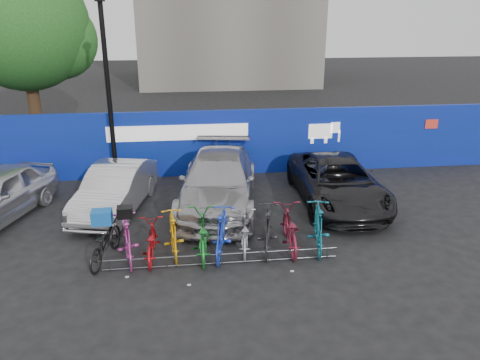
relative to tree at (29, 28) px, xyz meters
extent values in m
plane|color=black|center=(6.77, -10.06, -5.07)|extent=(100.00, 100.00, 0.00)
cube|color=navy|center=(6.77, -4.06, -3.87)|extent=(22.00, 0.15, 2.40)
cube|color=white|center=(5.77, -4.16, -3.42)|extent=(5.00, 0.02, 0.55)
cube|color=white|center=(10.97, -4.16, -3.52)|extent=(1.20, 0.02, 0.90)
cube|color=red|center=(15.27, -4.16, -3.37)|extent=(0.50, 0.02, 0.35)
cylinder|color=#382314|center=(-0.23, -0.06, -3.07)|extent=(0.50, 0.50, 4.00)
sphere|color=#1A531A|center=(-0.23, -0.06, 0.13)|extent=(5.20, 5.20, 5.20)
sphere|color=#1A531A|center=(0.97, 0.24, -0.47)|extent=(3.20, 3.20, 3.20)
cylinder|color=black|center=(3.57, -4.66, -2.07)|extent=(0.16, 0.16, 6.00)
cylinder|color=#595B60|center=(6.77, -10.66, -4.79)|extent=(5.60, 0.03, 0.03)
cylinder|color=#595B60|center=(6.77, -10.66, -5.02)|extent=(5.60, 0.03, 0.03)
cylinder|color=#595B60|center=(4.17, -10.66, -4.93)|extent=(0.03, 0.03, 0.28)
cylinder|color=#595B60|center=(5.47, -10.66, -4.93)|extent=(0.03, 0.03, 0.28)
cylinder|color=#595B60|center=(6.77, -10.66, -4.93)|extent=(0.03, 0.03, 0.28)
cylinder|color=#595B60|center=(8.07, -10.66, -4.93)|extent=(0.03, 0.03, 0.28)
cylinder|color=#595B60|center=(9.37, -10.66, -4.93)|extent=(0.03, 0.03, 0.28)
imported|color=silver|center=(3.88, -7.02, -4.38)|extent=(2.34, 4.42, 1.39)
imported|color=#A8A7AC|center=(6.97, -7.02, -4.27)|extent=(3.04, 5.79, 1.60)
imported|color=black|center=(10.66, -7.27, -4.36)|extent=(2.50, 5.17, 1.42)
imported|color=black|center=(3.99, -10.10, -4.58)|extent=(1.05, 1.96, 0.98)
imported|color=#C33E9C|center=(4.53, -10.12, -4.51)|extent=(0.86, 1.94, 1.13)
imported|color=#AC0F16|center=(5.09, -10.12, -4.62)|extent=(0.61, 1.72, 0.90)
imported|color=#F6AC12|center=(5.63, -9.96, -4.53)|extent=(0.66, 1.83, 1.08)
imported|color=#187D27|center=(6.33, -10.07, -4.53)|extent=(0.76, 2.06, 1.07)
imported|color=blue|center=(6.83, -10.12, -4.48)|extent=(0.96, 2.02, 1.17)
imported|color=#9FA1A6|center=(7.40, -9.93, -4.61)|extent=(0.80, 1.79, 0.91)
imported|color=#252427|center=(7.98, -10.05, -4.49)|extent=(0.92, 2.01, 1.16)
imported|color=maroon|center=(8.55, -9.99, -4.54)|extent=(0.83, 2.04, 1.05)
imported|color=#146A7C|center=(9.27, -10.09, -4.48)|extent=(0.93, 2.04, 1.18)
cube|color=#1456AC|center=(3.99, -10.10, -3.92)|extent=(0.48, 0.37, 0.33)
cube|color=black|center=(4.53, -10.12, -3.81)|extent=(0.37, 0.33, 0.26)
camera|label=1|loc=(6.03, -20.47, 0.65)|focal=35.00mm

